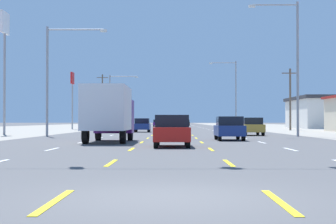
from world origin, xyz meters
TOP-DOWN VIEW (x-y plane):
  - ground_plane at (0.00, 66.00)m, footprint 572.00×572.00m
  - lane_markings at (0.00, 104.50)m, footprint 10.64×227.60m
  - hatchback_center_turn_nearest at (0.03, 16.84)m, footprint 1.72×3.90m
  - box_truck_inner_left_near at (-3.70, 22.28)m, footprint 2.40×7.20m
  - hatchback_inner_right_mid at (3.73, 25.49)m, footprint 1.72×3.90m
  - hatchback_far_right_midfar at (6.90, 36.96)m, footprint 1.72×3.90m
  - hatchback_inner_left_far at (-3.39, 50.23)m, footprint 1.72×3.90m
  - hatchback_inner_left_farther at (-3.35, 103.45)m, footprint 1.72×3.90m
  - hatchback_inner_right_farthest at (3.44, 127.69)m, footprint 1.72×3.90m
  - storefront_right_row_2 at (26.06, 82.82)m, footprint 10.13×17.07m
  - pole_sign_left_row_1 at (-15.39, 39.28)m, footprint 0.24×2.11m
  - pole_sign_left_row_2 at (-14.92, 69.19)m, footprint 0.24×1.82m
  - streetlight_left_row_0 at (-9.56, 33.84)m, footprint 4.94×0.26m
  - streetlight_right_row_0 at (9.79, 33.84)m, footprint 4.04×0.26m
  - streetlight_left_row_1 at (-9.60, 75.85)m, footprint 4.65×0.26m
  - streetlight_right_row_1 at (9.73, 75.85)m, footprint 4.39×0.26m
  - utility_pole_right_row_1 at (15.55, 60.90)m, footprint 2.20×0.26m
  - utility_pole_left_row_2 at (-13.79, 93.86)m, footprint 2.20×0.26m

SIDE VIEW (x-z plane):
  - ground_plane at x=0.00m, z-range 0.00..0.00m
  - lane_markings at x=0.00m, z-range 0.00..0.01m
  - hatchback_center_turn_nearest at x=0.03m, z-range 0.01..1.55m
  - hatchback_inner_right_mid at x=3.73m, z-range 0.01..1.55m
  - hatchback_far_right_midfar at x=6.90m, z-range 0.01..1.55m
  - hatchback_inner_left_far at x=-3.39m, z-range 0.01..1.55m
  - hatchback_inner_left_farther at x=-3.35m, z-range 0.01..1.55m
  - hatchback_inner_right_farthest at x=3.44m, z-range 0.01..1.55m
  - box_truck_inner_left_near at x=-3.70m, z-range 0.22..3.45m
  - storefront_right_row_2 at x=26.06m, z-range 0.03..5.47m
  - utility_pole_right_row_1 at x=15.55m, z-range 0.19..8.37m
  - streetlight_left_row_1 at x=-9.60m, z-range 0.81..9.48m
  - streetlight_left_row_0 at x=-9.56m, z-range 0.84..9.78m
  - utility_pole_left_row_2 at x=-13.79m, z-range 0.20..10.53m
  - streetlight_right_row_0 at x=9.79m, z-range 0.78..11.70m
  - streetlight_right_row_1 at x=9.73m, z-range 0.82..11.69m
  - pole_sign_left_row_2 at x=-14.92m, z-range 2.09..10.57m
  - pole_sign_left_row_1 at x=-15.39m, z-range 2.90..14.18m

